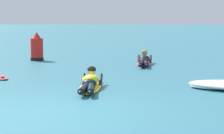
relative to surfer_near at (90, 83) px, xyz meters
The scene contains 4 objects.
ground_plane 7.37m from the surfer_near, 93.36° to the left, with size 120.00×120.00×0.00m, color #2D6B7A.
surfer_near is the anchor object (origin of this frame).
surfer_far 5.50m from the surfer_near, 74.52° to the left, with size 0.62×2.42×0.54m.
channel_marker_buoy 7.17m from the surfer_near, 111.25° to the left, with size 0.50×0.50×1.09m.
Camera 1 is at (1.34, -8.25, 1.79)m, focal length 74.22 mm.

